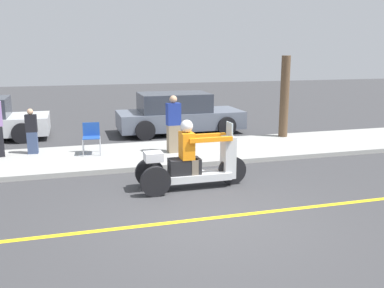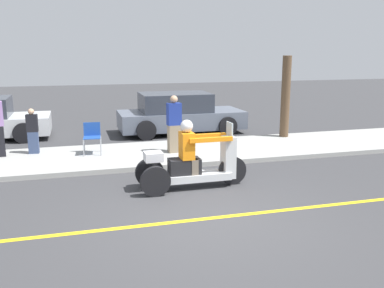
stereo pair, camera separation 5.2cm
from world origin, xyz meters
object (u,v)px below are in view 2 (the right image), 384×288
object	(u,v)px
spectator_end_of_line	(33,132)
tree_trunk	(286,97)
motorcycle_trike	(192,164)
parked_car_lot_right	(179,114)
folding_chair_set_back	(92,135)
spectator_far_back	(174,125)

from	to	relation	value
spectator_end_of_line	tree_trunk	size ratio (longest dim) A/B	0.48
motorcycle_trike	parked_car_lot_right	world-z (taller)	motorcycle_trike
spectator_end_of_line	tree_trunk	bearing A→B (deg)	1.88
spectator_end_of_line	folding_chair_set_back	size ratio (longest dim) A/B	1.48
spectator_end_of_line	parked_car_lot_right	size ratio (longest dim) A/B	0.28
spectator_far_back	folding_chair_set_back	xyz separation A→B (m)	(-2.14, 0.48, -0.24)
motorcycle_trike	parked_car_lot_right	bearing A→B (deg)	78.47
folding_chair_set_back	spectator_end_of_line	bearing A→B (deg)	164.69
motorcycle_trike	spectator_far_back	world-z (taller)	spectator_far_back
motorcycle_trike	spectator_end_of_line	bearing A→B (deg)	132.98
folding_chair_set_back	tree_trunk	world-z (taller)	tree_trunk
spectator_far_back	parked_car_lot_right	xyz separation A→B (m)	(0.95, 3.25, -0.20)
motorcycle_trike	tree_trunk	world-z (taller)	tree_trunk
folding_chair_set_back	tree_trunk	distance (m)	6.11
spectator_end_of_line	parked_car_lot_right	bearing A→B (deg)	27.05
motorcycle_trike	folding_chair_set_back	world-z (taller)	motorcycle_trike
spectator_end_of_line	folding_chair_set_back	distance (m)	1.58
spectator_far_back	spectator_end_of_line	world-z (taller)	spectator_far_back
spectator_end_of_line	tree_trunk	distance (m)	7.58
spectator_far_back	parked_car_lot_right	size ratio (longest dim) A/B	0.36
motorcycle_trike	spectator_far_back	distance (m)	2.77
parked_car_lot_right	spectator_far_back	bearing A→B (deg)	-106.30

